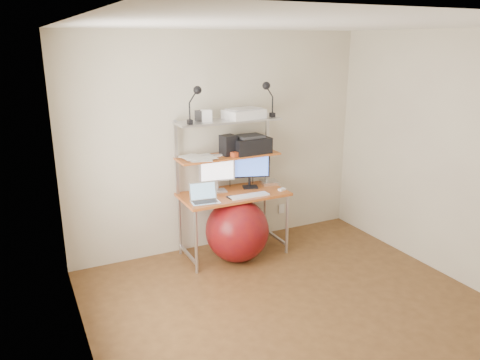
% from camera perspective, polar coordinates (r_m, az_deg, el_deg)
% --- Properties ---
extents(room, '(3.60, 3.60, 3.60)m').
position_cam_1_polar(room, '(3.91, 8.26, -0.43)').
color(room, brown).
rests_on(room, ground).
extents(computer_desk, '(1.20, 0.60, 1.57)m').
position_cam_1_polar(computer_desk, '(5.25, -1.11, 0.83)').
color(computer_desk, '#C95B27').
rests_on(computer_desk, ground).
extents(desktop, '(1.20, 0.60, 0.00)m').
position_cam_1_polar(desktop, '(5.26, -0.80, -1.60)').
color(desktop, '#C95B27').
rests_on(desktop, computer_desk).
extents(mid_shelf, '(1.18, 0.34, 0.00)m').
position_cam_1_polar(mid_shelf, '(5.26, -1.43, 3.06)').
color(mid_shelf, '#C95B27').
rests_on(mid_shelf, computer_desk).
extents(top_shelf, '(1.18, 0.34, 0.00)m').
position_cam_1_polar(top_shelf, '(5.18, -1.46, 7.36)').
color(top_shelf, silver).
rests_on(top_shelf, computer_desk).
extents(floor, '(3.60, 3.60, 0.00)m').
position_cam_1_polar(floor, '(4.44, 7.57, -16.04)').
color(floor, brown).
rests_on(floor, ground).
extents(wall_outlet, '(0.08, 0.01, 0.12)m').
position_cam_1_polar(wall_outlet, '(6.07, 5.09, -3.51)').
color(wall_outlet, white).
rests_on(wall_outlet, room).
extents(monitor_silver, '(0.42, 0.17, 0.46)m').
position_cam_1_polar(monitor_silver, '(5.26, -2.82, 1.19)').
color(monitor_silver, silver).
rests_on(monitor_silver, desktop).
extents(monitor_black, '(0.46, 0.20, 0.47)m').
position_cam_1_polar(monitor_black, '(5.40, 1.18, 1.51)').
color(monitor_black, black).
rests_on(monitor_black, desktop).
extents(laptop, '(0.32, 0.27, 0.26)m').
position_cam_1_polar(laptop, '(4.98, -4.41, -2.18)').
color(laptop, silver).
rests_on(laptop, desktop).
extents(keyboard, '(0.45, 0.14, 0.01)m').
position_cam_1_polar(keyboard, '(5.15, 1.12, -1.93)').
color(keyboard, white).
rests_on(keyboard, desktop).
extents(mouse, '(0.09, 0.07, 0.02)m').
position_cam_1_polar(mouse, '(5.37, 5.13, -1.15)').
color(mouse, white).
rests_on(mouse, desktop).
extents(mac_mini, '(0.23, 0.23, 0.04)m').
position_cam_1_polar(mac_mini, '(5.60, 3.60, -0.27)').
color(mac_mini, silver).
rests_on(mac_mini, desktop).
extents(phone, '(0.09, 0.15, 0.01)m').
position_cam_1_polar(phone, '(5.09, -1.01, -2.18)').
color(phone, black).
rests_on(phone, desktop).
extents(printer, '(0.45, 0.32, 0.21)m').
position_cam_1_polar(printer, '(5.34, 1.22, 4.35)').
color(printer, black).
rests_on(printer, mid_shelf).
extents(nas_cube, '(0.18, 0.18, 0.23)m').
position_cam_1_polar(nas_cube, '(5.23, -1.43, 4.26)').
color(nas_cube, black).
rests_on(nas_cube, mid_shelf).
extents(red_box, '(0.21, 0.16, 0.05)m').
position_cam_1_polar(red_box, '(5.22, -0.31, 3.28)').
color(red_box, '#C0441E').
rests_on(red_box, mid_shelf).
extents(scanner, '(0.48, 0.36, 0.11)m').
position_cam_1_polar(scanner, '(5.26, 0.48, 8.12)').
color(scanner, white).
rests_on(scanner, top_shelf).
extents(box_white, '(0.12, 0.11, 0.13)m').
position_cam_1_polar(box_white, '(5.07, -4.13, 7.84)').
color(box_white, white).
rests_on(box_white, top_shelf).
extents(box_grey, '(0.14, 0.14, 0.11)m').
position_cam_1_polar(box_grey, '(5.11, -4.67, 7.83)').
color(box_grey, '#303032').
rests_on(box_grey, top_shelf).
extents(clip_lamp_left, '(0.16, 0.09, 0.39)m').
position_cam_1_polar(clip_lamp_left, '(4.89, -5.41, 10.12)').
color(clip_lamp_left, black).
rests_on(clip_lamp_left, top_shelf).
extents(clip_lamp_right, '(0.16, 0.09, 0.40)m').
position_cam_1_polar(clip_lamp_right, '(5.29, 3.38, 10.72)').
color(clip_lamp_right, black).
rests_on(clip_lamp_right, top_shelf).
extents(exercise_ball, '(0.71, 0.71, 0.71)m').
position_cam_1_polar(exercise_ball, '(5.24, -0.35, -6.16)').
color(exercise_ball, maroon).
rests_on(exercise_ball, floor).
extents(paper_stack, '(0.38, 0.40, 0.02)m').
position_cam_1_polar(paper_stack, '(5.11, -5.23, 2.74)').
color(paper_stack, white).
rests_on(paper_stack, mid_shelf).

